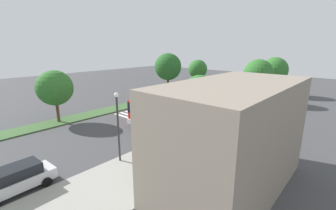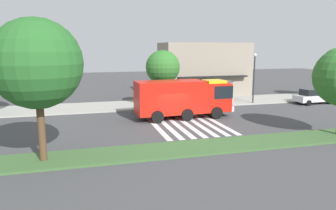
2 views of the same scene
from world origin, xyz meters
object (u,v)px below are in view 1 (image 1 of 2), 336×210
object	(u,v)px
fire_truck	(160,106)
sidewalk_tree_far_west	(274,70)
parked_car_west	(261,89)
median_tree_west	(168,67)
parked_car_mid	(190,115)
median_tree_far_west	(198,69)
bus_stop_shelter	(162,131)
bench_west_of_shelter	(207,124)
sidewalk_tree_center	(200,92)
median_tree_center	(55,88)
sidewalk_tree_west	(258,74)
bench_near_shelter	(188,132)
parked_car_east	(16,179)
street_lamp	(118,121)

from	to	relation	value
fire_truck	sidewalk_tree_far_west	distance (m)	26.83
parked_car_west	median_tree_west	world-z (taller)	median_tree_west
parked_car_mid	median_tree_far_west	world-z (taller)	median_tree_far_west
fire_truck	bus_stop_shelter	distance (m)	8.60
sidewalk_tree_far_west	median_tree_west	bearing A→B (deg)	-44.32
fire_truck	bench_west_of_shelter	bearing A→B (deg)	101.06
sidewalk_tree_center	median_tree_center	size ratio (longest dim) A/B	0.95
bus_stop_shelter	bench_west_of_shelter	world-z (taller)	bus_stop_shelter
parked_car_west	median_tree_west	distance (m)	19.68
sidewalk_tree_west	median_tree_far_west	bearing A→B (deg)	-103.22
median_tree_center	bus_stop_shelter	bearing A→B (deg)	100.87
parked_car_west	bench_west_of_shelter	size ratio (longest dim) A/B	2.79
parked_car_mid	bench_near_shelter	distance (m)	5.09
parked_car_east	sidewalk_tree_west	xyz separation A→B (m)	(-34.63, 2.20, 3.98)
bus_stop_shelter	sidewalk_tree_far_west	bearing A→B (deg)	-178.70
fire_truck	street_lamp	size ratio (longest dim) A/B	1.61
street_lamp	median_tree_far_west	distance (m)	34.09
sidewalk_tree_center	parked_car_east	bearing A→B (deg)	-7.14
bench_west_of_shelter	median_tree_center	distance (m)	18.61
median_tree_far_west	median_tree_west	distance (m)	9.72
median_tree_west	median_tree_center	size ratio (longest dim) A/B	1.25
sidewalk_tree_far_west	median_tree_west	size ratio (longest dim) A/B	0.90
fire_truck	median_tree_far_west	bearing A→B (deg)	-159.73
parked_car_east	street_lamp	xyz separation A→B (m)	(-6.85, 1.80, 2.63)
parked_car_east	median_tree_far_west	world-z (taller)	median_tree_far_west
median_tree_west	parked_car_east	bearing A→B (deg)	23.07
parked_car_west	median_tree_west	bearing A→B (deg)	-38.33
parked_car_west	street_lamp	bearing A→B (deg)	3.66
sidewalk_tree_center	parked_car_mid	bearing A→B (deg)	-120.87
sidewalk_tree_west	median_tree_west	xyz separation A→B (m)	(6.30, -14.27, 0.72)
fire_truck	bench_near_shelter	xyz separation A→B (m)	(2.06, 6.06, -1.39)
parked_car_mid	bus_stop_shelter	world-z (taller)	bus_stop_shelter
fire_truck	parked_car_west	world-z (taller)	fire_truck
bus_stop_shelter	street_lamp	xyz separation A→B (m)	(3.88, -1.13, 1.63)
median_tree_west	median_tree_center	world-z (taller)	median_tree_west
bus_stop_shelter	sidewalk_tree_center	size ratio (longest dim) A/B	0.58
parked_car_east	sidewalk_tree_west	world-z (taller)	sidewalk_tree_west
bench_west_of_shelter	median_tree_far_west	xyz separation A→B (m)	(-19.72, -14.96, 3.86)
fire_truck	sidewalk_tree_center	bearing A→B (deg)	95.95
parked_car_mid	street_lamp	bearing A→B (deg)	9.93
fire_truck	parked_car_mid	distance (m)	3.96
parked_car_east	median_tree_center	world-z (taller)	median_tree_center
parked_car_mid	sidewalk_tree_west	xyz separation A→B (m)	(-15.72, 2.20, 3.98)
parked_car_mid	sidewalk_tree_center	xyz separation A→B (m)	(1.31, 2.20, 3.48)
bench_west_of_shelter	median_tree_center	world-z (taller)	median_tree_center
parked_car_east	bench_near_shelter	distance (m)	15.02
bench_near_shelter	sidewalk_tree_center	size ratio (longest dim) A/B	0.26
fire_truck	sidewalk_tree_west	world-z (taller)	sidewalk_tree_west
median_tree_center	parked_car_west	bearing A→B (deg)	161.12
bus_stop_shelter	sidewalk_tree_west	world-z (taller)	sidewalk_tree_west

